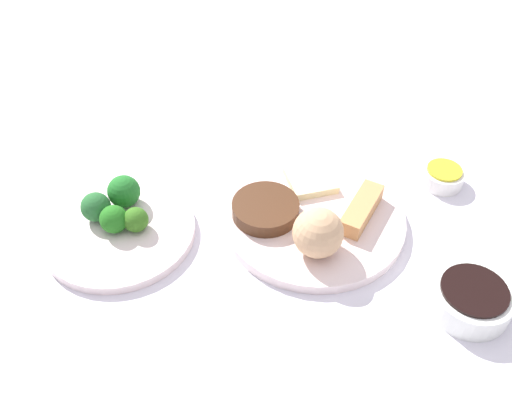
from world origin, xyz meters
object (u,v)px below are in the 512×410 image
Objects in this scene: broccoli_plate at (119,231)px; sauce_ramekin_hot_mustard at (442,177)px; soy_sauce_bowl at (471,300)px; main_plate at (313,218)px.

broccoli_plate is 0.51m from sauce_ramekin_hot_mustard.
soy_sauce_bowl is 1.56× the size of sauce_ramekin_hot_mustard.
soy_sauce_bowl reaches higher than sauce_ramekin_hot_mustard.
broccoli_plate is at bearing -63.98° from sauce_ramekin_hot_mustard.
soy_sauce_bowl is at bearing 87.76° from broccoli_plate.
main_plate is at bearing -54.55° from sauce_ramekin_hot_mustard.
soy_sauce_bowl reaches higher than main_plate.
soy_sauce_bowl is at bearing 7.63° from sauce_ramekin_hot_mustard.
main_plate is 4.09× the size of sauce_ramekin_hot_mustard.
main_plate is 0.28m from broccoli_plate.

